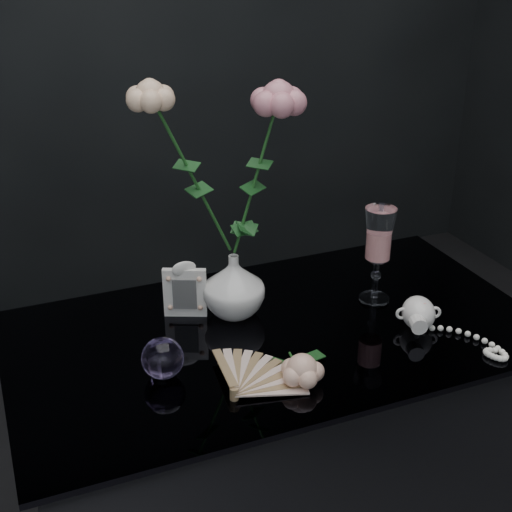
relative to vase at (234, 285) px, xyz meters
name	(u,v)px	position (x,y,z in m)	size (l,w,h in m)	color
table	(275,477)	(0.06, -0.09, -0.45)	(1.05, 0.58, 0.76)	black
vase	(234,285)	(0.00, 0.00, 0.00)	(0.13, 0.13, 0.13)	white
wine_glass	(377,255)	(0.30, -0.06, 0.04)	(0.07, 0.07, 0.21)	white
picture_frame	(185,289)	(-0.09, 0.03, 0.00)	(0.09, 0.07, 0.12)	white
paperweight	(163,358)	(-0.20, -0.16, -0.03)	(0.08, 0.08, 0.08)	#A586DA
paper_fan	(234,393)	(-0.10, -0.27, -0.05)	(0.26, 0.20, 0.03)	beige
loose_rose	(302,370)	(0.02, -0.27, -0.04)	(0.13, 0.17, 0.06)	beige
pearl_jar	(419,312)	(0.32, -0.19, -0.03)	(0.23, 0.24, 0.07)	white
roses	(225,161)	(-0.02, 0.00, 0.27)	(0.33, 0.11, 0.41)	#FFC59D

